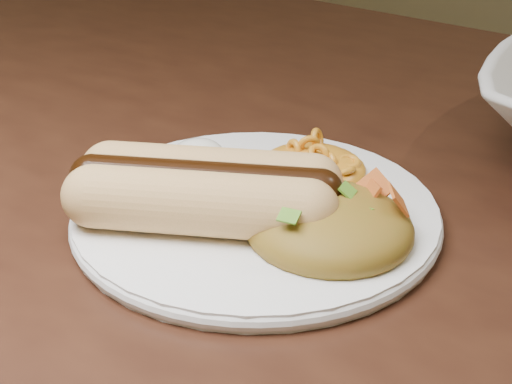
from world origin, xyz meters
The scene contains 6 objects.
table centered at (0.00, 0.00, 0.66)m, with size 1.60×0.90×0.75m.
plate centered at (0.11, -0.07, 0.76)m, with size 0.24×0.24×0.01m, color white.
hotdog centered at (0.10, -0.10, 0.78)m, with size 0.14×0.13×0.04m.
mac_and_cheese centered at (0.12, -0.01, 0.78)m, with size 0.08×0.07×0.03m, color gold.
sour_cream centered at (0.05, -0.05, 0.77)m, with size 0.04×0.04×0.02m, color white.
taco_salad centered at (0.17, -0.07, 0.78)m, with size 0.11×0.10×0.05m.
Camera 1 is at (0.38, -0.44, 1.01)m, focal length 55.00 mm.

